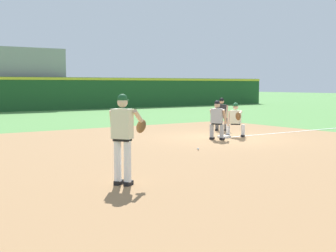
{
  "coord_description": "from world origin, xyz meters",
  "views": [
    {
      "loc": [
        -11.85,
        -13.43,
        2.05
      ],
      "look_at": [
        -5.11,
        -3.64,
        0.99
      ],
      "focal_mm": 50.0,
      "sensor_mm": 36.0,
      "label": 1
    }
  ],
  "objects": [
    {
      "name": "baseball",
      "position": [
        -2.89,
        -2.07,
        0.04
      ],
      "size": [
        0.07,
        0.07,
        0.07
      ],
      "primitive_type": "sphere",
      "color": "white",
      "rests_on": "ground"
    },
    {
      "name": "baserunner",
      "position": [
        -0.64,
        -0.33,
        0.79
      ],
      "size": [
        0.61,
        0.67,
        1.46
      ],
      "color": "black",
      "rests_on": "ground"
    },
    {
      "name": "infield_dirt_patch",
      "position": [
        -3.65,
        -2.6,
        0.0
      ],
      "size": [
        18.0,
        18.0,
        0.01
      ],
      "primitive_type": "cube",
      "color": "#9E754C",
      "rests_on": "ground"
    },
    {
      "name": "pitcher",
      "position": [
        -7.26,
        -5.2,
        1.06
      ],
      "size": [
        0.85,
        0.57,
        1.86
      ],
      "color": "black",
      "rests_on": "ground"
    },
    {
      "name": "stadium_seating_block",
      "position": [
        -0.0,
        24.9,
        2.48
      ],
      "size": [
        5.99,
        4.2,
        4.9
      ],
      "color": "gray",
      "rests_on": "ground"
    },
    {
      "name": "outfield_wall",
      "position": [
        0.0,
        22.0,
        1.39
      ],
      "size": [
        48.0,
        0.54,
        2.6
      ],
      "color": "#1E4C23",
      "rests_on": "ground"
    },
    {
      "name": "foul_line_stripe",
      "position": [
        5.77,
        0.0,
        0.01
      ],
      "size": [
        11.54,
        0.1,
        0.0
      ],
      "primitive_type": "cube",
      "color": "white",
      "rests_on": "ground"
    },
    {
      "name": "first_baseman",
      "position": [
        0.59,
        0.0,
        0.73
      ],
      "size": [
        0.8,
        1.05,
        1.34
      ],
      "color": "black",
      "rests_on": "ground"
    },
    {
      "name": "umpire",
      "position": [
        1.69,
        2.09,
        0.79
      ],
      "size": [
        0.66,
        0.68,
        1.46
      ],
      "color": "black",
      "rests_on": "ground"
    },
    {
      "name": "first_base_bag",
      "position": [
        0.0,
        0.0,
        0.04
      ],
      "size": [
        0.38,
        0.38,
        0.09
      ],
      "primitive_type": "cube",
      "color": "white",
      "rests_on": "ground"
    },
    {
      "name": "ground_plane",
      "position": [
        0.0,
        0.0,
        0.0
      ],
      "size": [
        160.0,
        160.0,
        0.0
      ],
      "primitive_type": "plane",
      "color": "#518942"
    }
  ]
}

